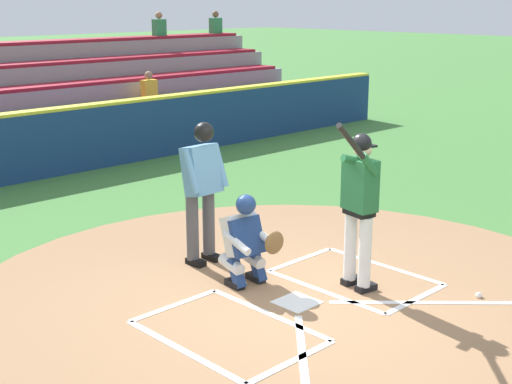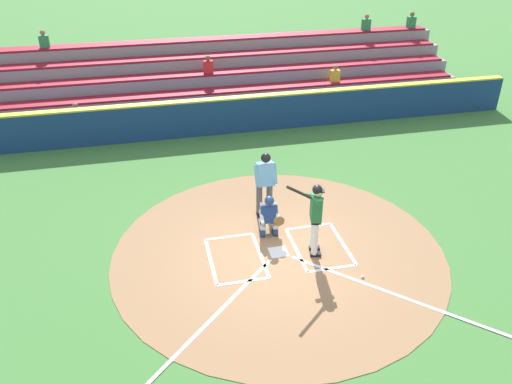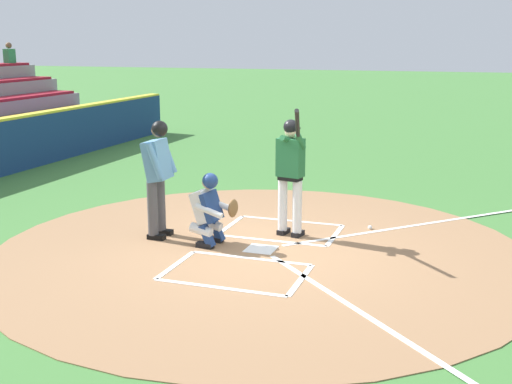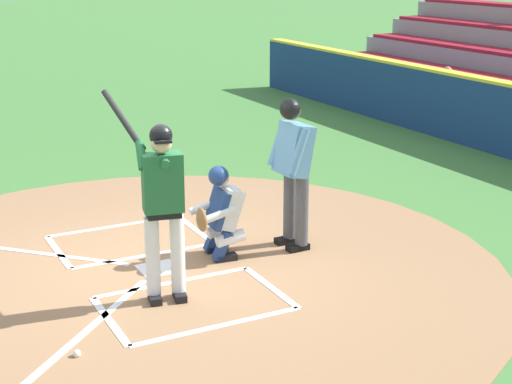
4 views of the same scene
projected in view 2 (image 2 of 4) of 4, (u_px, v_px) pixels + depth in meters
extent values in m
plane|color=#427A38|center=(278.00, 252.00, 12.76)|extent=(120.00, 120.00, 0.00)
cylinder|color=#99704C|center=(278.00, 252.00, 12.75)|extent=(8.00, 8.00, 0.01)
cube|color=white|center=(278.00, 252.00, 12.75)|extent=(0.44, 0.44, 0.01)
cube|color=white|center=(308.00, 226.00, 13.72)|extent=(1.20, 0.08, 0.01)
cube|color=white|center=(332.00, 268.00, 12.19)|extent=(1.20, 0.08, 0.01)
cube|color=white|center=(296.00, 249.00, 12.84)|extent=(0.08, 1.80, 0.01)
cube|color=white|center=(343.00, 243.00, 13.07)|extent=(0.08, 1.80, 0.01)
cube|color=white|center=(229.00, 237.00, 13.31)|extent=(1.20, 0.08, 0.01)
cube|color=white|center=(243.00, 281.00, 11.78)|extent=(1.20, 0.08, 0.01)
cube|color=white|center=(260.00, 254.00, 12.66)|extent=(0.08, 1.80, 0.01)
cube|color=white|center=(211.00, 261.00, 12.43)|extent=(0.08, 1.80, 0.01)
cube|color=white|center=(204.00, 326.00, 10.57)|extent=(3.73, 3.73, 0.01)
cube|color=white|center=(397.00, 295.00, 11.38)|extent=(3.73, 3.73, 0.01)
cylinder|color=white|center=(314.00, 233.00, 12.60)|extent=(0.15, 0.15, 0.84)
cube|color=black|center=(314.00, 248.00, 12.83)|extent=(0.28, 0.17, 0.09)
cylinder|color=white|center=(315.00, 239.00, 12.38)|extent=(0.15, 0.15, 0.84)
cube|color=black|center=(316.00, 255.00, 12.60)|extent=(0.28, 0.17, 0.09)
cube|color=black|center=(315.00, 219.00, 12.26)|extent=(0.28, 0.38, 0.10)
cube|color=#236638|center=(316.00, 208.00, 12.10)|extent=(0.32, 0.44, 0.60)
sphere|color=beige|center=(318.00, 192.00, 11.90)|extent=(0.21, 0.21, 0.21)
sphere|color=black|center=(317.00, 190.00, 11.86)|extent=(0.23, 0.23, 0.23)
cube|color=black|center=(322.00, 191.00, 11.88)|extent=(0.14, 0.19, 0.02)
cylinder|color=#236638|center=(315.00, 197.00, 11.98)|extent=(0.44, 0.18, 0.21)
cylinder|color=#236638|center=(316.00, 202.00, 11.79)|extent=(0.28, 0.14, 0.29)
cylinder|color=black|center=(301.00, 193.00, 11.53)|extent=(0.72, 0.23, 0.53)
cylinder|color=black|center=(313.00, 199.00, 11.78)|extent=(0.09, 0.09, 0.08)
cube|color=black|center=(275.00, 232.00, 13.43)|extent=(0.14, 0.27, 0.09)
cube|color=navy|center=(275.00, 228.00, 13.32)|extent=(0.14, 0.25, 0.37)
cylinder|color=silver|center=(275.00, 223.00, 13.37)|extent=(0.18, 0.37, 0.21)
cube|color=black|center=(263.00, 233.00, 13.40)|extent=(0.14, 0.27, 0.09)
cube|color=navy|center=(263.00, 229.00, 13.28)|extent=(0.14, 0.25, 0.37)
cylinder|color=silver|center=(262.00, 224.00, 13.33)|extent=(0.18, 0.37, 0.21)
cube|color=silver|center=(269.00, 212.00, 13.19)|extent=(0.43, 0.39, 0.52)
cube|color=navy|center=(269.00, 214.00, 13.09)|extent=(0.44, 0.25, 0.46)
sphere|color=tan|center=(269.00, 201.00, 12.94)|extent=(0.21, 0.21, 0.21)
sphere|color=navy|center=(269.00, 200.00, 12.92)|extent=(0.24, 0.24, 0.24)
cylinder|color=silver|center=(278.00, 216.00, 13.08)|extent=(0.13, 0.45, 0.20)
cylinder|color=silver|center=(262.00, 217.00, 13.03)|extent=(0.13, 0.45, 0.20)
ellipsoid|color=brown|center=(279.00, 221.00, 12.92)|extent=(0.29, 0.13, 0.28)
cylinder|color=#4C4C51|center=(269.00, 197.00, 14.04)|extent=(0.16, 0.16, 0.86)
cube|color=black|center=(270.00, 213.00, 14.23)|extent=(0.14, 0.28, 0.09)
cylinder|color=#4C4C51|center=(259.00, 199.00, 13.98)|extent=(0.16, 0.16, 0.86)
cube|color=black|center=(260.00, 214.00, 14.17)|extent=(0.14, 0.28, 0.09)
cube|color=#5B8EB7|center=(265.00, 174.00, 13.61)|extent=(0.45, 0.38, 0.66)
sphere|color=brown|center=(266.00, 158.00, 13.35)|extent=(0.22, 0.22, 0.22)
sphere|color=black|center=(266.00, 158.00, 13.32)|extent=(0.25, 0.25, 0.25)
cylinder|color=#5B8EB7|center=(275.00, 173.00, 13.58)|extent=(0.11, 0.29, 0.56)
cylinder|color=#5B8EB7|center=(257.00, 175.00, 13.48)|extent=(0.11, 0.29, 0.56)
sphere|color=white|center=(363.00, 277.00, 11.89)|extent=(0.07, 0.07, 0.07)
cube|color=navy|center=(224.00, 116.00, 18.79)|extent=(22.00, 0.36, 1.25)
cube|color=yellow|center=(224.00, 99.00, 18.47)|extent=(22.00, 0.32, 0.06)
cube|color=gray|center=(220.00, 116.00, 19.86)|extent=(20.00, 0.85, 0.45)
cube|color=maroon|center=(220.00, 110.00, 19.73)|extent=(19.60, 0.72, 0.08)
cube|color=gray|center=(216.00, 103.00, 20.47)|extent=(20.00, 0.85, 0.90)
cube|color=maroon|center=(215.00, 91.00, 20.22)|extent=(19.60, 0.72, 0.08)
cube|color=gray|center=(212.00, 90.00, 21.07)|extent=(20.00, 0.85, 1.35)
cube|color=maroon|center=(212.00, 73.00, 20.72)|extent=(19.60, 0.72, 0.08)
cube|color=gray|center=(209.00, 78.00, 21.68)|extent=(20.00, 0.85, 1.80)
cube|color=maroon|center=(208.00, 56.00, 21.21)|extent=(19.60, 0.72, 0.08)
cube|color=gray|center=(206.00, 67.00, 22.29)|extent=(20.00, 0.85, 2.25)
cube|color=maroon|center=(204.00, 39.00, 21.71)|extent=(19.60, 0.72, 0.08)
cube|color=#2D844C|center=(411.00, 22.00, 23.33)|extent=(0.36, 0.22, 0.46)
sphere|color=brown|center=(412.00, 14.00, 23.16)|extent=(0.20, 0.20, 0.20)
cube|color=#2D844C|center=(366.00, 24.00, 22.91)|extent=(0.36, 0.22, 0.46)
sphere|color=#9E7051|center=(367.00, 16.00, 22.74)|extent=(0.20, 0.20, 0.20)
cube|color=yellow|center=(335.00, 76.00, 20.98)|extent=(0.36, 0.22, 0.46)
sphere|color=#9E7051|center=(336.00, 67.00, 20.81)|extent=(0.20, 0.20, 0.20)
cube|color=red|center=(208.00, 67.00, 20.52)|extent=(0.36, 0.22, 0.46)
sphere|color=brown|center=(208.00, 58.00, 20.35)|extent=(0.20, 0.20, 0.20)
cube|color=#2D844C|center=(77.00, 115.00, 18.56)|extent=(0.36, 0.22, 0.46)
sphere|color=#9E7051|center=(75.00, 105.00, 18.39)|extent=(0.20, 0.20, 0.20)
cube|color=#2D844C|center=(44.00, 41.00, 20.33)|extent=(0.36, 0.22, 0.46)
sphere|color=#9E7051|center=(42.00, 32.00, 20.16)|extent=(0.20, 0.20, 0.20)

